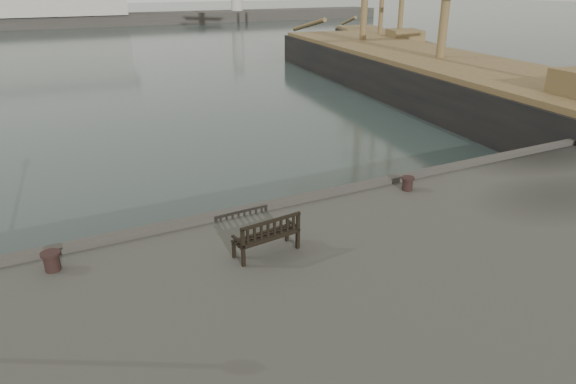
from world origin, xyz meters
name	(u,v)px	position (x,y,z in m)	size (l,w,h in m)	color
ground	(244,259)	(0.00, 0.00, 0.00)	(400.00, 400.00, 0.00)	black
breakwater	(4,2)	(-4.56, 92.00, 4.30)	(140.00, 9.50, 12.20)	#383530
bench	(267,242)	(-0.43, -2.52, 1.86)	(1.68, 0.74, 0.93)	black
bollard_left	(52,261)	(-5.04, -0.97, 1.79)	(0.43, 0.43, 0.45)	black
bollard_right	(407,184)	(5.19, -0.92, 1.77)	(0.41, 0.41, 0.43)	black
tall_ship_main	(437,87)	(20.88, 14.58, 0.79)	(14.88, 42.81, 31.51)	black
tall_ship_far	(379,49)	(30.90, 34.44, 0.70)	(13.46, 24.04, 20.42)	black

